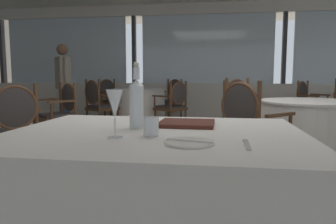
% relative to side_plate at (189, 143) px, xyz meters
% --- Properties ---
extents(ground_plane, '(15.36, 15.36, 0.00)m').
position_rel_side_plate_xyz_m(ground_plane, '(-0.10, 1.81, -0.76)').
color(ground_plane, '#756047').
extents(window_wall_far, '(10.90, 0.14, 2.67)m').
position_rel_side_plate_xyz_m(window_wall_far, '(-0.10, 6.24, 0.31)').
color(window_wall_far, silver).
rests_on(window_wall_far, ground_plane).
extents(foreground_table, '(1.38, 1.08, 0.76)m').
position_rel_side_plate_xyz_m(foreground_table, '(-0.18, 0.25, -0.38)').
color(foreground_table, white).
rests_on(foreground_table, ground_plane).
extents(side_plate, '(0.19, 0.19, 0.01)m').
position_rel_side_plate_xyz_m(side_plate, '(0.00, 0.00, 0.00)').
color(side_plate, silver).
rests_on(side_plate, foreground_table).
extents(butter_knife, '(0.18, 0.07, 0.00)m').
position_rel_side_plate_xyz_m(butter_knife, '(0.00, 0.00, 0.01)').
color(butter_knife, silver).
rests_on(butter_knife, foreground_table).
extents(dinner_fork, '(0.02, 0.18, 0.00)m').
position_rel_side_plate_xyz_m(dinner_fork, '(0.22, 0.01, -0.00)').
color(dinner_fork, silver).
rests_on(dinner_fork, foreground_table).
extents(water_bottle, '(0.07, 0.07, 0.33)m').
position_rel_side_plate_xyz_m(water_bottle, '(-0.29, 0.33, 0.13)').
color(water_bottle, white).
rests_on(water_bottle, foreground_table).
extents(wine_glass, '(0.07, 0.07, 0.20)m').
position_rel_side_plate_xyz_m(wine_glass, '(-0.32, 0.07, 0.13)').
color(wine_glass, white).
rests_on(wine_glass, foreground_table).
extents(water_tumbler, '(0.07, 0.07, 0.08)m').
position_rel_side_plate_xyz_m(water_tumbler, '(-0.18, 0.14, 0.04)').
color(water_tumbler, white).
rests_on(water_tumbler, foreground_table).
extents(menu_book, '(0.29, 0.26, 0.02)m').
position_rel_side_plate_xyz_m(menu_book, '(-0.05, 0.46, 0.01)').
color(menu_book, '#512319').
rests_on(menu_book, foreground_table).
extents(background_table_0, '(1.06, 1.06, 0.76)m').
position_rel_side_plate_xyz_m(background_table_0, '(1.12, 2.35, -0.38)').
color(background_table_0, white).
rests_on(background_table_0, ground_plane).
extents(dining_chair_0_0, '(0.66, 0.66, 0.98)m').
position_rel_side_plate_xyz_m(dining_chair_0_0, '(0.40, 1.70, -0.19)').
color(dining_chair_0_0, brown).
rests_on(dining_chair_0_0, ground_plane).
extents(dining_chair_0_3, '(0.66, 0.66, 0.99)m').
position_rel_side_plate_xyz_m(dining_chair_0_3, '(0.47, 3.06, -0.19)').
color(dining_chair_0_3, brown).
rests_on(dining_chair_0_3, ground_plane).
extents(dining_chair_1_2, '(0.64, 0.66, 0.95)m').
position_rel_side_plate_xyz_m(dining_chair_1_2, '(-1.82, 1.53, -0.21)').
color(dining_chair_1_2, brown).
rests_on(dining_chair_1_2, ground_plane).
extents(dining_chair_1_3, '(0.66, 0.64, 0.93)m').
position_rel_side_plate_xyz_m(dining_chair_1_3, '(-2.04, 2.95, -0.22)').
color(dining_chair_1_3, brown).
rests_on(dining_chair_1_3, ground_plane).
extents(background_table_2, '(1.09, 1.09, 0.76)m').
position_rel_side_plate_xyz_m(background_table_2, '(-1.43, 5.06, -0.38)').
color(background_table_2, white).
rests_on(background_table_2, ground_plane).
extents(dining_chair_2_0, '(0.66, 0.64, 0.96)m').
position_rel_side_plate_xyz_m(dining_chair_2_0, '(-1.99, 4.26, -0.21)').
color(dining_chair_2_0, brown).
rests_on(dining_chair_2_0, ground_plane).
extents(dining_chair_2_1, '(0.64, 0.66, 0.93)m').
position_rel_side_plate_xyz_m(dining_chair_2_1, '(-0.64, 4.50, -0.22)').
color(dining_chair_2_1, brown).
rests_on(dining_chair_2_1, ground_plane).
extents(dining_chair_2_2, '(0.66, 0.64, 0.96)m').
position_rel_side_plate_xyz_m(dining_chair_2_2, '(-0.86, 5.85, -0.21)').
color(dining_chair_2_2, brown).
rests_on(dining_chair_2_2, ground_plane).
extents(dining_chair_2_3, '(0.64, 0.66, 0.96)m').
position_rel_side_plate_xyz_m(dining_chair_2_3, '(-2.22, 5.62, -0.21)').
color(dining_chair_2_3, brown).
rests_on(dining_chair_2_3, ground_plane).
extents(dining_chair_3_1, '(0.65, 0.66, 0.93)m').
position_rel_side_plate_xyz_m(dining_chair_3_1, '(1.82, 4.95, -0.22)').
color(dining_chair_3_1, brown).
rests_on(dining_chair_3_1, ground_plane).
extents(diner_person_0, '(0.39, 0.42, 1.60)m').
position_rel_side_plate_xyz_m(diner_person_0, '(-2.68, 4.34, 0.14)').
color(diner_person_0, '#334770').
rests_on(diner_person_0, ground_plane).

